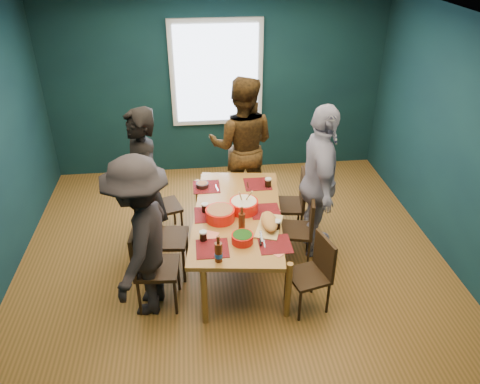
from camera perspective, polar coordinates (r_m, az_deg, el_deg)
The scene contains 26 objects.
room at distance 5.03m, azimuth -1.17°, elevation 5.30°, with size 5.01×5.01×2.71m.
dining_table at distance 5.16m, azimuth -0.32°, elevation -3.20°, with size 1.16×1.98×0.71m.
chair_left_far at distance 5.83m, azimuth -10.04°, elevation -1.23°, with size 0.48×0.48×0.85m.
chair_left_mid at distance 5.19m, azimuth -9.90°, elevation -4.76°, with size 0.47×0.47×0.95m.
chair_left_near at distance 4.81m, azimuth -11.18°, elevation -8.29°, with size 0.45×0.45×0.93m.
chair_right_far at distance 5.79m, azimuth 6.64°, elevation -0.90°, with size 0.45×0.45×0.88m.
chair_right_mid at distance 5.37m, azimuth 7.65°, elevation -3.99°, with size 0.46×0.46×0.85m.
chair_right_near at distance 4.80m, azimuth 9.19°, elevation -9.16°, with size 0.45×0.45×0.82m.
person_far_left at distance 5.30m, azimuth -11.66°, elevation 0.55°, with size 0.67×0.44×1.84m, color black.
person_back at distance 6.16m, azimuth 0.25°, elevation 5.65°, with size 0.90×0.70×1.85m, color black.
person_right at distance 5.34m, azimuth 9.66°, elevation 1.05°, with size 1.08×0.45×1.85m, color white.
person_near_left at distance 4.59m, azimuth -11.99°, elevation -5.55°, with size 1.11×0.64×1.71m, color black.
bowl_salad at distance 4.98m, azimuth -2.43°, elevation -2.70°, with size 0.31×0.31×0.13m.
bowl_dumpling at distance 5.13m, azimuth 0.47°, elevation -1.64°, with size 0.32×0.32×0.29m.
bowl_herbs at distance 4.66m, azimuth 0.30°, elevation -5.62°, with size 0.22×0.22×0.10m.
cutting_board at distance 4.87m, azimuth 3.58°, elevation -3.76°, with size 0.37×0.59×0.13m.
small_bowl at distance 5.61m, azimuth -4.63°, elevation 0.87°, with size 0.15×0.15×0.06m.
beer_bottle_a at distance 4.39m, azimuth -2.64°, elevation -7.33°, with size 0.08×0.08×0.28m.
beer_bottle_b at distance 4.81m, azimuth 0.22°, elevation -3.56°, with size 0.07×0.07×0.27m.
cola_glass_a at distance 4.69m, azimuth -4.51°, elevation -5.31°, with size 0.08×0.08×0.11m.
cola_glass_b at distance 4.84m, azimuth 4.51°, elevation -3.99°, with size 0.08×0.08×0.11m.
cola_glass_c at distance 5.60m, azimuth 3.44°, elevation 1.21°, with size 0.08×0.08×0.11m.
cola_glass_d at distance 5.13m, azimuth -4.30°, elevation -1.89°, with size 0.08×0.08×0.11m.
napkin_a at distance 5.20m, azimuth 3.91°, elevation -2.11°, with size 0.14×0.14×0.00m, color #F27D66.
napkin_b at distance 4.78m, azimuth -3.66°, elevation -5.30°, with size 0.15×0.15×0.00m, color #F27D66.
napkin_c at distance 4.59m, azimuth 4.64°, elevation -7.13°, with size 0.16×0.16×0.00m, color #F27D66.
Camera 1 is at (-0.39, -4.27, 3.50)m, focal length 35.00 mm.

